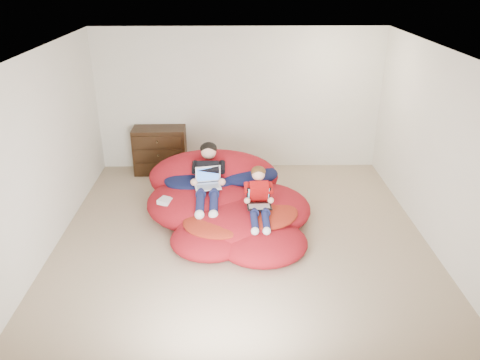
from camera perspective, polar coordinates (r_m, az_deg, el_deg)
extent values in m
cube|color=tan|center=(6.58, 0.25, -7.78)|extent=(5.10, 5.10, 0.25)
cube|color=silver|center=(8.34, -0.11, 9.72)|extent=(5.10, 0.02, 2.50)
cube|color=silver|center=(3.73, 1.15, -10.71)|extent=(5.10, 0.02, 2.50)
cube|color=silver|center=(6.41, -22.79, 3.03)|extent=(0.02, 5.10, 2.50)
cube|color=silver|center=(6.51, 22.98, 3.31)|extent=(0.02, 5.10, 2.50)
cube|color=white|center=(5.62, 0.30, 15.49)|extent=(5.10, 5.10, 0.02)
cube|color=black|center=(8.46, -9.71, 3.61)|extent=(0.92, 0.48, 0.82)
cube|color=black|center=(8.34, -9.81, 1.43)|extent=(0.82, 0.04, 0.20)
cylinder|color=#4C3F26|center=(8.32, -9.83, 1.38)|extent=(0.03, 0.06, 0.03)
cube|color=black|center=(8.24, -9.93, 3.01)|extent=(0.82, 0.04, 0.20)
cylinder|color=#4C3F26|center=(8.23, -9.95, 2.96)|extent=(0.03, 0.06, 0.03)
cube|color=black|center=(8.16, -10.06, 4.62)|extent=(0.82, 0.04, 0.20)
cylinder|color=#4C3F26|center=(8.14, -10.08, 4.57)|extent=(0.03, 0.06, 0.03)
ellipsoid|color=#B0131E|center=(6.94, -4.25, -2.72)|extent=(1.72, 1.55, 0.62)
ellipsoid|color=#B0131E|center=(6.80, 2.53, -3.47)|extent=(1.45, 1.41, 0.52)
ellipsoid|color=#B0131E|center=(6.46, -0.48, -5.31)|extent=(1.64, 1.31, 0.53)
ellipsoid|color=#B0131E|center=(6.19, -3.62, -7.24)|extent=(1.06, 0.97, 0.35)
ellipsoid|color=#B0131E|center=(6.14, 2.73, -7.61)|extent=(1.19, 1.08, 0.39)
ellipsoid|color=#B0131E|center=(7.29, -3.22, 0.29)|extent=(2.01, 0.89, 0.89)
ellipsoid|color=#11173F|center=(7.06, -4.77, 0.12)|extent=(1.12, 0.92, 0.28)
ellipsoid|color=#11173F|center=(7.12, 0.40, 0.76)|extent=(1.06, 0.74, 0.25)
ellipsoid|color=#AA2918|center=(6.43, 2.65, -3.85)|extent=(1.00, 1.00, 0.18)
ellipsoid|color=#AA2918|center=(6.26, -2.51, -5.10)|extent=(0.98, 0.88, 0.18)
ellipsoid|color=beige|center=(7.35, -5.13, 2.29)|extent=(0.44, 0.28, 0.28)
cube|color=black|center=(6.84, -3.85, 0.90)|extent=(0.32, 0.43, 0.46)
sphere|color=#E9AB8E|center=(6.88, -3.85, 3.46)|extent=(0.22, 0.22, 0.22)
ellipsoid|color=black|center=(6.89, -3.85, 3.85)|extent=(0.25, 0.23, 0.19)
cylinder|color=#14193F|center=(6.61, -4.73, -1.42)|extent=(0.14, 0.36, 0.20)
cylinder|color=#14193F|center=(6.34, -4.89, -2.95)|extent=(0.12, 0.35, 0.23)
sphere|color=white|center=(6.21, -4.97, -4.24)|extent=(0.13, 0.13, 0.13)
cylinder|color=#14193F|center=(6.60, -3.14, -1.41)|extent=(0.14, 0.36, 0.20)
cylinder|color=#14193F|center=(6.33, -3.22, -2.95)|extent=(0.12, 0.35, 0.23)
sphere|color=white|center=(6.20, -3.26, -4.24)|extent=(0.13, 0.13, 0.13)
cube|color=red|center=(6.37, 2.26, -1.61)|extent=(0.27, 0.30, 0.40)
sphere|color=#E9AB8E|center=(6.34, 2.26, 0.70)|extent=(0.18, 0.18, 0.18)
ellipsoid|color=#503215|center=(6.35, 2.25, 1.04)|extent=(0.20, 0.19, 0.15)
cylinder|color=#14193F|center=(6.23, 1.67, -3.72)|extent=(0.13, 0.30, 0.16)
cylinder|color=#14193F|center=(6.02, 1.78, -5.10)|extent=(0.11, 0.29, 0.19)
sphere|color=white|center=(5.92, 1.84, -6.25)|extent=(0.11, 0.11, 0.11)
cylinder|color=#14193F|center=(6.24, 3.03, -3.70)|extent=(0.13, 0.30, 0.16)
cylinder|color=#14193F|center=(6.03, 3.19, -5.08)|extent=(0.11, 0.29, 0.19)
sphere|color=white|center=(5.92, 3.28, -6.23)|extent=(0.11, 0.11, 0.11)
cube|color=silver|center=(6.59, -3.95, -0.81)|extent=(0.40, 0.31, 0.01)
cube|color=gray|center=(6.57, -3.95, -0.79)|extent=(0.33, 0.19, 0.00)
cube|color=silver|center=(6.66, -3.92, 0.74)|extent=(0.36, 0.11, 0.25)
cube|color=#396AC4|center=(6.65, -3.93, 0.72)|extent=(0.32, 0.09, 0.20)
cube|color=black|center=(6.22, 2.35, -3.21)|extent=(0.33, 0.24, 0.02)
cube|color=gray|center=(6.21, 2.36, -3.18)|extent=(0.28, 0.14, 0.00)
cube|color=black|center=(6.31, 2.29, -1.64)|extent=(0.33, 0.12, 0.21)
cube|color=#4E9EB6|center=(6.30, 2.30, -1.64)|extent=(0.29, 0.09, 0.17)
cube|color=silver|center=(6.61, -9.08, -2.54)|extent=(0.23, 0.23, 0.07)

